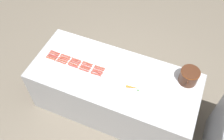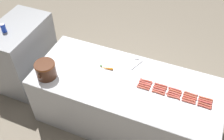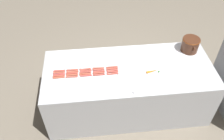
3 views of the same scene
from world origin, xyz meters
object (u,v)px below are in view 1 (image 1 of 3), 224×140
(hot_dog_20, at_px, (51,58))
(serving_spoon, at_px, (102,97))
(hot_dog_9, at_px, (99,69))
(hot_dog_24, at_px, (96,74))
(hot_dog_5, at_px, (54,54))
(hot_dog_3, at_px, (88,63))
(hot_dog_19, at_px, (97,72))
(hot_dog_4, at_px, (100,67))
(hot_dog_6, at_px, (65,58))
(hot_dog_15, at_px, (52,57))
(hot_dog_14, at_px, (98,71))
(hot_dog_16, at_px, (63,61))
(hot_dog_23, at_px, (84,70))
(hot_dog_22, at_px, (73,66))
(hot_dog_11, at_px, (63,59))
(hot_dog_18, at_px, (85,68))
(hot_dog_7, at_px, (76,61))
(bean_pot, at_px, (189,76))
(carrot, at_px, (133,87))
(hot_dog_17, at_px, (73,64))
(hot_dog_12, at_px, (75,63))
(hot_dog_1, at_px, (66,56))
(hot_dog_21, at_px, (61,62))
(hot_dog_13, at_px, (86,67))
(hot_dog_8, at_px, (87,65))
(hot_dog_2, at_px, (76,60))
(hot_dog_10, at_px, (53,55))

(hot_dog_20, height_order, serving_spoon, hot_dog_20)
(hot_dog_9, xyz_separation_m, hot_dog_24, (0.10, -0.00, 0.00))
(hot_dog_5, relative_size, hot_dog_9, 1.00)
(hot_dog_3, height_order, hot_dog_19, same)
(hot_dog_4, relative_size, serving_spoon, 0.62)
(hot_dog_6, xyz_separation_m, hot_dog_15, (0.06, -0.18, 0.00))
(hot_dog_14, height_order, hot_dog_16, same)
(hot_dog_9, xyz_separation_m, hot_dog_15, (0.06, -0.72, 0.00))
(hot_dog_20, relative_size, hot_dog_23, 1.00)
(hot_dog_5, bearing_deg, hot_dog_4, 92.49)
(hot_dog_5, relative_size, hot_dog_22, 1.00)
(hot_dog_4, height_order, hot_dog_11, same)
(hot_dog_3, bearing_deg, hot_dog_18, 0.09)
(hot_dog_4, relative_size, hot_dog_7, 1.00)
(hot_dog_6, bearing_deg, hot_dog_20, -63.08)
(hot_dog_6, distance_m, bean_pot, 1.74)
(hot_dog_16, height_order, hot_dog_24, same)
(hot_dog_4, distance_m, hot_dog_20, 0.73)
(carrot, bearing_deg, hot_dog_6, -95.82)
(hot_dog_18, bearing_deg, hot_dog_22, -79.37)
(hot_dog_17, bearing_deg, carrot, 87.16)
(hot_dog_12, xyz_separation_m, hot_dog_24, (0.07, 0.36, 0.00))
(hot_dog_1, xyz_separation_m, hot_dog_3, (0.00, 0.35, 0.00))
(hot_dog_18, bearing_deg, hot_dog_21, -84.66)
(hot_dog_7, xyz_separation_m, hot_dog_21, (0.10, -0.19, 0.00))
(hot_dog_3, distance_m, hot_dog_13, 0.07)
(hot_dog_21, distance_m, bean_pot, 1.77)
(hot_dog_9, bearing_deg, hot_dog_8, -90.29)
(hot_dog_21, bearing_deg, hot_dog_5, -119.49)
(hot_dog_4, height_order, hot_dog_18, same)
(hot_dog_13, xyz_separation_m, hot_dog_24, (0.06, 0.18, 0.00))
(carrot, bearing_deg, hot_dog_3, -101.05)
(hot_dog_6, relative_size, hot_dog_23, 1.00)
(hot_dog_16, height_order, hot_dog_20, same)
(serving_spoon, bearing_deg, hot_dog_4, -153.09)
(hot_dog_7, bearing_deg, hot_dog_16, -70.90)
(hot_dog_2, bearing_deg, serving_spoon, 53.78)
(hot_dog_12, height_order, carrot, carrot)
(hot_dog_23, relative_size, carrot, 0.90)
(hot_dog_12, bearing_deg, hot_dog_8, 100.20)
(hot_dog_2, relative_size, serving_spoon, 0.62)
(hot_dog_3, bearing_deg, hot_dog_24, 55.07)
(hot_dog_16, bearing_deg, hot_dog_14, 93.04)
(hot_dog_3, distance_m, hot_dog_10, 0.53)
(hot_dog_7, bearing_deg, hot_dog_21, -62.81)
(hot_dog_11, bearing_deg, hot_dog_24, 83.03)
(hot_dog_13, distance_m, hot_dog_17, 0.19)
(hot_dog_5, distance_m, hot_dog_21, 0.20)
(hot_dog_3, distance_m, hot_dog_24, 0.23)
(hot_dog_16, xyz_separation_m, hot_dog_20, (0.03, -0.18, 0.00))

